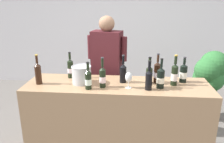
{
  "coord_description": "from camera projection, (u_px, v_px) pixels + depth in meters",
  "views": [
    {
      "loc": [
        0.15,
        -2.41,
        1.91
      ],
      "look_at": [
        -0.06,
        0.0,
        1.12
      ],
      "focal_mm": 35.89,
      "sensor_mm": 36.0,
      "label": 1
    }
  ],
  "objects": [
    {
      "name": "wine_bottle_4",
      "position": [
        70.0,
        68.0,
        2.77
      ],
      "size": [
        0.07,
        0.07,
        0.32
      ],
      "color": "black",
      "rests_on": "counter"
    },
    {
      "name": "wine_bottle_0",
      "position": [
        149.0,
        79.0,
        2.39
      ],
      "size": [
        0.07,
        0.07,
        0.32
      ],
      "color": "black",
      "rests_on": "counter"
    },
    {
      "name": "counter",
      "position": [
        117.0,
        121.0,
        2.74
      ],
      "size": [
        2.13,
        0.61,
        0.97
      ],
      "primitive_type": "cube",
      "color": "#9E7A56",
      "rests_on": "ground_plane"
    },
    {
      "name": "person_server",
      "position": [
        107.0,
        78.0,
        3.19
      ],
      "size": [
        0.55,
        0.31,
        1.7
      ],
      "color": "black",
      "rests_on": "ground_plane"
    },
    {
      "name": "ice_bucket",
      "position": [
        82.0,
        75.0,
        2.58
      ],
      "size": [
        0.23,
        0.23,
        0.21
      ],
      "color": "silver",
      "rests_on": "counter"
    },
    {
      "name": "wine_bottle_9",
      "position": [
        88.0,
        79.0,
        2.41
      ],
      "size": [
        0.07,
        0.07,
        0.3
      ],
      "color": "black",
      "rests_on": "counter"
    },
    {
      "name": "wine_bottle_6",
      "position": [
        161.0,
        78.0,
        2.44
      ],
      "size": [
        0.08,
        0.08,
        0.34
      ],
      "color": "black",
      "rests_on": "counter"
    },
    {
      "name": "wine_glass",
      "position": [
        129.0,
        78.0,
        2.44
      ],
      "size": [
        0.08,
        0.08,
        0.18
      ],
      "color": "silver",
      "rests_on": "counter"
    },
    {
      "name": "wine_bottle_2",
      "position": [
        103.0,
        77.0,
        2.46
      ],
      "size": [
        0.07,
        0.07,
        0.34
      ],
      "color": "black",
      "rests_on": "counter"
    },
    {
      "name": "wine_bottle_10",
      "position": [
        157.0,
        72.0,
        2.6
      ],
      "size": [
        0.08,
        0.08,
        0.35
      ],
      "color": "black",
      "rests_on": "counter"
    },
    {
      "name": "wall_back",
      "position": [
        125.0,
        23.0,
        4.92
      ],
      "size": [
        8.0,
        0.1,
        2.8
      ],
      "primitive_type": "cube",
      "color": "white",
      "rests_on": "ground_plane"
    },
    {
      "name": "wine_bottle_7",
      "position": [
        149.0,
        74.0,
        2.57
      ],
      "size": [
        0.07,
        0.07,
        0.32
      ],
      "color": "black",
      "rests_on": "counter"
    },
    {
      "name": "wine_bottle_3",
      "position": [
        123.0,
        72.0,
        2.61
      ],
      "size": [
        0.08,
        0.08,
        0.33
      ],
      "color": "black",
      "rests_on": "counter"
    },
    {
      "name": "potted_shrub",
      "position": [
        209.0,
        77.0,
        3.57
      ],
      "size": [
        0.56,
        0.55,
        1.14
      ],
      "color": "brown",
      "rests_on": "ground_plane"
    },
    {
      "name": "wine_bottle_1",
      "position": [
        38.0,
        73.0,
        2.55
      ],
      "size": [
        0.07,
        0.07,
        0.35
      ],
      "color": "black",
      "rests_on": "counter"
    },
    {
      "name": "wine_bottle_5",
      "position": [
        183.0,
        73.0,
        2.62
      ],
      "size": [
        0.08,
        0.08,
        0.31
      ],
      "color": "black",
      "rests_on": "counter"
    },
    {
      "name": "wine_bottle_8",
      "position": [
        174.0,
        74.0,
        2.52
      ],
      "size": [
        0.07,
        0.07,
        0.35
      ],
      "color": "black",
      "rests_on": "counter"
    }
  ]
}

